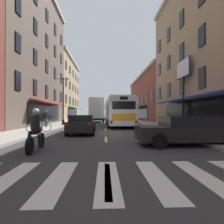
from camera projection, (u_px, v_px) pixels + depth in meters
The scene contains 17 objects.
ground_plane at pixel (106, 134), 14.30m from camera, with size 34.80×80.00×0.10m, color #333335.
lane_centre_dashes at pixel (106, 133), 14.05m from camera, with size 0.14×73.90×0.01m.
crosswalk_near at pixel (108, 178), 4.31m from camera, with size 7.10×2.80×0.01m.
sidewalk_left at pixel (26, 132), 14.08m from camera, with size 3.00×80.00×0.14m, color gray.
sidewalk_right at pixel (183, 132), 14.53m from camera, with size 3.00×80.00×0.14m, color gray.
billboard_sign at pixel (183, 76), 17.34m from camera, with size 0.40×2.70×6.23m.
transit_bus at pixel (117, 112), 23.01m from camera, with size 2.89×12.49×3.16m.
box_truck at pixel (97, 110), 32.58m from camera, with size 2.51×6.87×3.98m.
sedan_near at pixel (82, 124), 13.88m from camera, with size 1.97×4.56×1.34m.
sedan_mid at pixel (187, 130), 8.81m from camera, with size 4.48×2.06×1.32m.
sedan_far at pixel (100, 117), 42.92m from camera, with size 2.08×4.40×1.48m.
motorcycle_rider at pixel (36, 133), 7.40m from camera, with size 0.62×2.07×1.66m.
bicycle_near at pixel (39, 127), 13.60m from camera, with size 1.68×0.56×0.91m.
pedestrian_near at pixel (46, 118), 19.35m from camera, with size 0.52×0.43×1.66m.
pedestrian_mid at pixel (137, 116), 29.50m from camera, with size 0.36×0.36×1.67m.
pedestrian_far at pixel (166, 118), 18.57m from camera, with size 0.36×0.36×1.69m.
street_lamp_twin at pixel (63, 99), 22.05m from camera, with size 1.42×0.32×5.50m.
Camera 1 is at (-0.07, -14.32, 1.45)m, focal length 30.69 mm.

